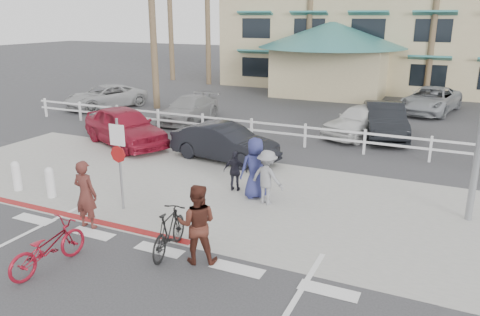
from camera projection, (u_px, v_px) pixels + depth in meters
The scene contains 26 objects.
ground at pixel (144, 262), 10.33m from camera, with size 140.00×140.00×0.00m, color #333335.
bike_path at pixel (79, 312), 8.59m from camera, with size 12.00×16.00×0.01m, color #333335.
sidewalk_plaza at pixel (232, 194), 14.23m from camera, with size 22.00×7.00×0.01m, color gray.
cross_street at pixel (278, 159), 17.70m from camera, with size 40.00×5.00×0.01m, color #333335.
parking_lot at pixel (338, 113), 25.93m from camera, with size 50.00×16.00×0.01m, color #333335.
curb_red at pixel (79, 218), 12.58m from camera, with size 7.00×0.25×0.02m, color maroon.
rail_fence at pixel (307, 136), 19.08m from camera, with size 29.40×0.16×1.00m, color silver, non-canonical shape.
building at pixel (412, 9), 34.73m from camera, with size 28.00×16.00×11.30m, color #C6B588, non-canonical shape.
sign_post at pixel (120, 160), 12.74m from camera, with size 0.50×0.10×2.90m, color gray, non-canonical shape.
bollard_0 at pixel (50, 182), 13.86m from camera, with size 0.26×0.26×0.95m, color silver, non-canonical shape.
bollard_1 at pixel (17, 176), 14.43m from camera, with size 0.26×0.26×0.95m, color silver, non-canonical shape.
palm_10 at pixel (151, 0), 25.61m from camera, with size 4.00×4.00×12.00m, color #183F1D, non-canonical shape.
bike_red at pixel (48, 247), 9.95m from camera, with size 0.67×1.91×1.01m, color maroon.
rider_red at pixel (86, 195), 11.77m from camera, with size 0.65×0.43×1.79m, color #4E221D.
bike_black at pixel (169, 231), 10.61m from camera, with size 0.50×1.76×1.06m, color black.
rider_black at pixel (197, 224), 10.11m from camera, with size 0.88×0.68×1.80m, color #451F16.
pedestrian_a at pixel (267, 177), 13.31m from camera, with size 1.03×0.59×1.60m, color gray.
pedestrian_child at pixel (235, 171), 14.36m from camera, with size 0.74×0.31×1.27m, color black.
pedestrian_b at pixel (255, 168), 13.74m from camera, with size 0.90×0.58×1.84m, color navy.
car_white_sedan at pixel (225, 143), 17.38m from camera, with size 1.45×4.15×1.37m, color black.
car_red_compact at pixel (125, 126), 19.41m from camera, with size 1.89×4.70×1.60m, color maroon.
lot_car_0 at pixel (105, 97), 27.31m from camera, with size 2.19×4.74×1.32m, color #A1A2A3.
lot_car_1 at pixel (188, 109), 23.88m from camera, with size 1.76×4.34×1.26m, color gray.
lot_car_2 at pixel (362, 121), 20.80m from camera, with size 1.72×4.27×1.45m, color silver.
lot_car_3 at pixel (384, 120), 20.70m from camera, with size 1.60×4.59×1.51m, color black.
lot_car_5 at pixel (431, 100), 25.91m from camera, with size 2.35×5.10×1.42m, color gray.
Camera 1 is at (5.81, -7.44, 5.23)m, focal length 35.00 mm.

